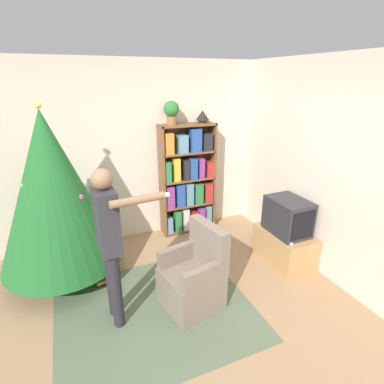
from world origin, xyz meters
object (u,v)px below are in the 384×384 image
Objects in this scene: television at (288,216)px; table_lamp at (202,116)px; bookshelf at (188,181)px; standing_person at (109,237)px; potted_plant at (171,111)px; christmas_tree at (53,191)px; armchair at (194,278)px.

table_lamp is at bearing 114.39° from television.
standing_person is (-1.41, -1.53, 0.12)m from bookshelf.
potted_plant reaches higher than television.
table_lamp reaches higher than bookshelf.
standing_person is at bearing -132.60° from bookshelf.
table_lamp is at bearing 14.19° from christmas_tree.
bookshelf reaches higher than television.
television is 0.35× the size of standing_person.
table_lamp reaches higher than television.
potted_plant is at bearing 18.11° from christmas_tree.
christmas_tree reaches higher than table_lamp.
bookshelf is at bearing 148.70° from armchair.
table_lamp is (-0.61, 1.35, 1.15)m from television.
armchair is at bearing -102.23° from potted_plant.
armchair is (-0.59, -1.63, -0.52)m from bookshelf.
bookshelf reaches higher than armchair.
table_lamp is at bearing 1.87° from bookshelf.
television is (0.85, -1.34, -0.17)m from bookshelf.
christmas_tree is 1.87m from armchair.
table_lamp is at bearing 141.65° from armchair.
television is at bearing 89.94° from standing_person.
potted_plant is (-1.09, 1.35, 1.24)m from television.
christmas_tree is 1.30× the size of standing_person.
christmas_tree is 1.12m from standing_person.
christmas_tree is at bearing -164.28° from bookshelf.
christmas_tree is at bearing -165.81° from table_lamp.
armchair is at bearing -40.64° from christmas_tree.
table_lamp is (1.65, 1.54, 0.86)m from standing_person.
armchair is 4.60× the size of table_lamp.
bookshelf is 1.81m from armchair.
bookshelf is 2.08m from standing_person.
standing_person is 4.92× the size of potted_plant.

